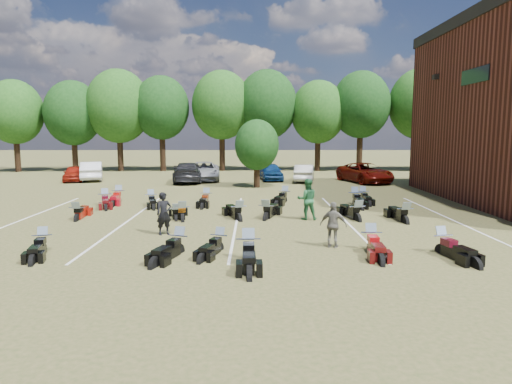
{
  "coord_description": "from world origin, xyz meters",
  "views": [
    {
      "loc": [
        -2.21,
        -17.63,
        4.11
      ],
      "look_at": [
        -2.11,
        4.0,
        1.2
      ],
      "focal_mm": 32.0,
      "sensor_mm": 36.0,
      "label": 1
    }
  ],
  "objects_px": {
    "person_green": "(307,199)",
    "person_grey": "(333,225)",
    "car_4": "(271,172)",
    "motorcycle_7": "(77,221)",
    "motorcycle_14": "(105,205)",
    "car_0": "(74,173)",
    "motorcycle_3": "(219,251)",
    "person_black": "(164,214)"
  },
  "relations": [
    {
      "from": "person_black",
      "to": "motorcycle_14",
      "type": "distance_m",
      "value": 8.65
    },
    {
      "from": "person_grey",
      "to": "motorcycle_7",
      "type": "bearing_deg",
      "value": -1.9
    },
    {
      "from": "person_grey",
      "to": "motorcycle_14",
      "type": "bearing_deg",
      "value": -17.72
    },
    {
      "from": "car_4",
      "to": "motorcycle_14",
      "type": "xyz_separation_m",
      "value": [
        -9.66,
        -12.95,
        -0.72
      ]
    },
    {
      "from": "car_4",
      "to": "person_grey",
      "type": "bearing_deg",
      "value": -92.83
    },
    {
      "from": "person_green",
      "to": "person_grey",
      "type": "xyz_separation_m",
      "value": [
        0.34,
        -5.12,
        -0.14
      ]
    },
    {
      "from": "motorcycle_7",
      "to": "car_4",
      "type": "bearing_deg",
      "value": -124.27
    },
    {
      "from": "car_0",
      "to": "car_4",
      "type": "bearing_deg",
      "value": -12.1
    },
    {
      "from": "car_4",
      "to": "motorcycle_14",
      "type": "bearing_deg",
      "value": -133.2
    },
    {
      "from": "car_0",
      "to": "car_4",
      "type": "height_order",
      "value": "car_4"
    },
    {
      "from": "motorcycle_14",
      "to": "person_green",
      "type": "bearing_deg",
      "value": -40.06
    },
    {
      "from": "car_4",
      "to": "motorcycle_7",
      "type": "xyz_separation_m",
      "value": [
        -9.55,
        -17.3,
        -0.72
      ]
    },
    {
      "from": "car_4",
      "to": "motorcycle_7",
      "type": "relative_size",
      "value": 1.91
    },
    {
      "from": "car_4",
      "to": "person_black",
      "type": "xyz_separation_m",
      "value": [
        -4.96,
        -20.16,
        0.13
      ]
    },
    {
      "from": "car_4",
      "to": "motorcycle_7",
      "type": "distance_m",
      "value": 19.78
    },
    {
      "from": "person_grey",
      "to": "motorcycle_3",
      "type": "bearing_deg",
      "value": 28.52
    },
    {
      "from": "person_green",
      "to": "motorcycle_14",
      "type": "bearing_deg",
      "value": -23.1
    },
    {
      "from": "motorcycle_3",
      "to": "person_grey",
      "type": "bearing_deg",
      "value": 24.16
    },
    {
      "from": "person_black",
      "to": "person_green",
      "type": "relative_size",
      "value": 0.89
    },
    {
      "from": "motorcycle_7",
      "to": "motorcycle_14",
      "type": "height_order",
      "value": "motorcycle_14"
    },
    {
      "from": "person_grey",
      "to": "motorcycle_14",
      "type": "distance_m",
      "value": 14.45
    },
    {
      "from": "person_grey",
      "to": "motorcycle_3",
      "type": "xyz_separation_m",
      "value": [
        -4.01,
        -0.45,
        -0.82
      ]
    },
    {
      "from": "person_green",
      "to": "person_grey",
      "type": "height_order",
      "value": "person_green"
    },
    {
      "from": "car_4",
      "to": "motorcycle_3",
      "type": "xyz_separation_m",
      "value": [
        -2.6,
        -22.65,
        -0.72
      ]
    },
    {
      "from": "person_black",
      "to": "motorcycle_14",
      "type": "height_order",
      "value": "person_black"
    },
    {
      "from": "motorcycle_7",
      "to": "motorcycle_14",
      "type": "bearing_deg",
      "value": -93.93
    },
    {
      "from": "car_4",
      "to": "person_green",
      "type": "height_order",
      "value": "person_green"
    },
    {
      "from": "person_green",
      "to": "motorcycle_3",
      "type": "xyz_separation_m",
      "value": [
        -3.67,
        -5.57,
        -0.96
      ]
    },
    {
      "from": "motorcycle_3",
      "to": "car_0",
      "type": "bearing_deg",
      "value": 139.51
    },
    {
      "from": "motorcycle_3",
      "to": "motorcycle_7",
      "type": "xyz_separation_m",
      "value": [
        -6.96,
        5.34,
        0.0
      ]
    },
    {
      "from": "person_grey",
      "to": "car_4",
      "type": "bearing_deg",
      "value": -64.2
    },
    {
      "from": "car_4",
      "to": "person_green",
      "type": "relative_size",
      "value": 2.22
    },
    {
      "from": "person_green",
      "to": "motorcycle_7",
      "type": "relative_size",
      "value": 0.86
    },
    {
      "from": "person_green",
      "to": "motorcycle_3",
      "type": "bearing_deg",
      "value": 54.57
    },
    {
      "from": "person_black",
      "to": "motorcycle_3",
      "type": "xyz_separation_m",
      "value": [
        2.37,
        -2.49,
        -0.85
      ]
    },
    {
      "from": "motorcycle_14",
      "to": "motorcycle_3",
      "type": "bearing_deg",
      "value": -72.95
    },
    {
      "from": "car_0",
      "to": "motorcycle_14",
      "type": "height_order",
      "value": "car_0"
    },
    {
      "from": "person_grey",
      "to": "motorcycle_7",
      "type": "relative_size",
      "value": 0.74
    },
    {
      "from": "car_0",
      "to": "motorcycle_3",
      "type": "distance_m",
      "value": 25.79
    },
    {
      "from": "person_green",
      "to": "person_grey",
      "type": "relative_size",
      "value": 1.17
    },
    {
      "from": "person_grey",
      "to": "motorcycle_3",
      "type": "distance_m",
      "value": 4.11
    },
    {
      "from": "car_0",
      "to": "motorcycle_7",
      "type": "bearing_deg",
      "value": -82.97
    }
  ]
}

